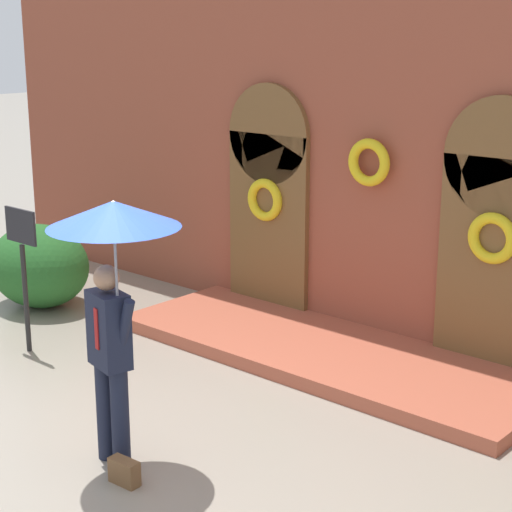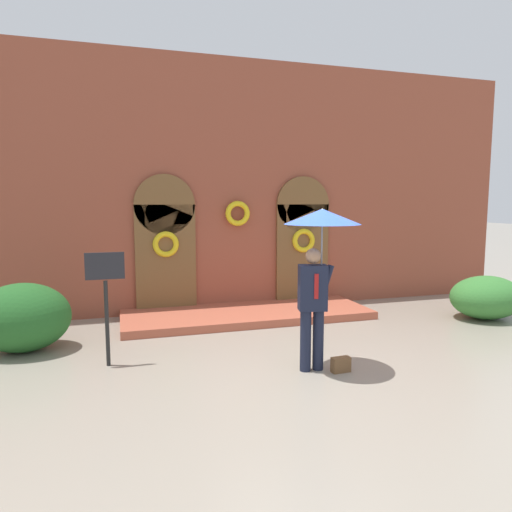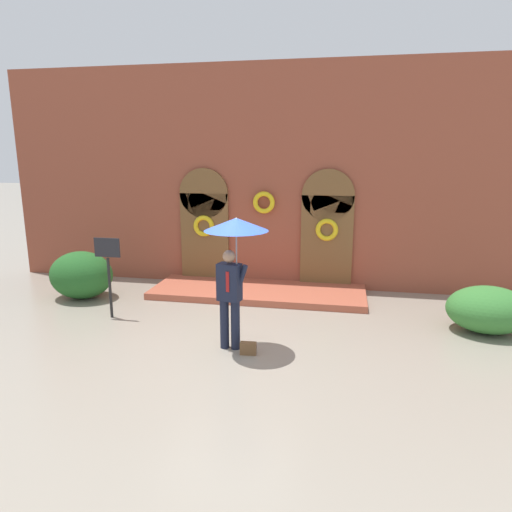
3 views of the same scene
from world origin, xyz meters
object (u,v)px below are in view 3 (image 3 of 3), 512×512
(handbag, at_px, (248,348))
(shrub_left, at_px, (81,275))
(person_with_umbrella, at_px, (234,244))
(sign_post, at_px, (108,264))
(shrub_right, at_px, (488,310))

(handbag, relative_size, shrub_left, 0.19)
(person_with_umbrella, xyz_separation_m, shrub_left, (-4.31, 2.16, -1.34))
(person_with_umbrella, bearing_deg, sign_post, 160.44)
(person_with_umbrella, bearing_deg, shrub_right, 20.04)
(person_with_umbrella, distance_m, shrub_right, 5.16)
(person_with_umbrella, relative_size, shrub_right, 1.51)
(handbag, height_order, sign_post, sign_post)
(handbag, height_order, shrub_right, shrub_right)
(shrub_right, bearing_deg, shrub_left, 177.01)
(handbag, bearing_deg, person_with_umbrella, 140.44)
(sign_post, height_order, shrub_left, sign_post)
(shrub_right, bearing_deg, person_with_umbrella, -159.96)
(shrub_left, height_order, shrub_right, shrub_left)
(shrub_left, bearing_deg, handbag, -27.29)
(handbag, xyz_separation_m, sign_post, (-3.24, 1.25, 1.05))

